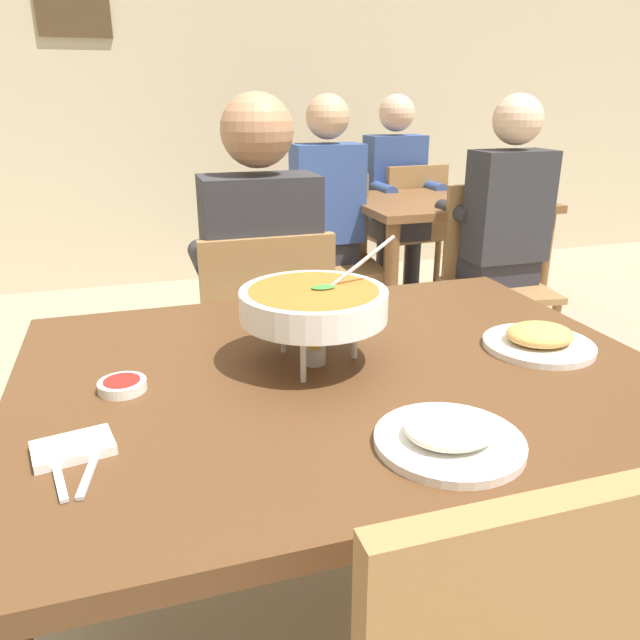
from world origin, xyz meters
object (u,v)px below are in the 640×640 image
patron_bg_right (502,221)px  chair_diner_main (264,345)px  curry_bowl (314,305)px  chair_bg_middle (406,226)px  patron_bg_middle (396,189)px  chair_bg_corner (323,233)px  dining_table_far (441,224)px  rice_plate (450,435)px  sauce_dish (122,385)px  diner_main (259,274)px  chair_bg_left (334,250)px  dining_table_main (341,411)px  appetizer_plate (539,340)px  chair_bg_right (492,269)px  patron_bg_left (325,207)px

patron_bg_right → chair_diner_main: bearing=-155.1°
chair_diner_main → curry_bowl: bearing=-93.8°
curry_bowl → patron_bg_right: size_ratio=0.25×
chair_bg_middle → patron_bg_middle: size_ratio=0.69×
chair_diner_main → chair_bg_corner: bearing=65.9°
curry_bowl → dining_table_far: size_ratio=0.33×
rice_plate → chair_bg_middle: (1.24, 2.80, -0.28)m
chair_bg_middle → rice_plate: bearing=-113.9°
sauce_dish → dining_table_far: sauce_dish is taller
chair_diner_main → diner_main: size_ratio=0.69×
dining_table_far → chair_bg_left: 0.61m
dining_table_main → chair_diner_main: chair_diner_main is taller
chair_diner_main → dining_table_far: 1.69m
curry_bowl → appetizer_plate: size_ratio=1.39×
chair_diner_main → chair_bg_middle: size_ratio=1.00×
appetizer_plate → chair_bg_right: chair_bg_right is taller
chair_bg_middle → curry_bowl: bearing=-119.1°
sauce_dish → dining_table_far: (1.69, 1.90, -0.15)m
patron_bg_middle → rice_plate: bearing=-112.5°
dining_table_main → rice_plate: (0.06, -0.34, 0.12)m
rice_plate → sauce_dish: bearing=144.1°
chair_bg_middle → patron_bg_left: (-0.70, -0.47, 0.24)m
chair_diner_main → dining_table_far: chair_diner_main is taller
chair_diner_main → appetizer_plate: bearing=-61.4°
chair_bg_corner → patron_bg_right: patron_bg_right is taller
curry_bowl → chair_bg_corner: (0.78, 2.39, -0.39)m
appetizer_plate → patron_bg_middle: size_ratio=0.18×
curry_bowl → chair_bg_corner: 2.55m
rice_plate → chair_bg_right: chair_bg_right is taller
patron_bg_right → patron_bg_middle: bearing=92.7°
appetizer_plate → chair_bg_left: 2.06m
diner_main → dining_table_far: 1.67m
dining_table_main → chair_diner_main: 0.80m
appetizer_plate → chair_bg_right: size_ratio=0.27×
chair_diner_main → chair_bg_middle: bearing=52.2°
chair_bg_corner → patron_bg_middle: patron_bg_middle is taller
dining_table_far → chair_bg_right: (0.01, -0.53, -0.12)m
patron_bg_right → sauce_dish: bearing=-141.6°
sauce_dish → chair_bg_right: chair_bg_right is taller
diner_main → chair_bg_middle: bearing=51.6°
chair_bg_corner → chair_bg_middle: bearing=3.7°
patron_bg_middle → curry_bowl: bearing=-117.6°
appetizer_plate → sauce_dish: appetizer_plate is taller
patron_bg_middle → dining_table_main: bearing=-116.4°
dining_table_main → chair_bg_corner: size_ratio=1.44×
chair_bg_middle → patron_bg_right: 1.11m
chair_bg_right → rice_plate: bearing=-124.8°
patron_bg_left → chair_bg_left: bearing=-2.4°
rice_plate → chair_bg_corner: chair_bg_corner is taller
chair_bg_right → chair_bg_corner: (-0.53, 1.04, 0.00)m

